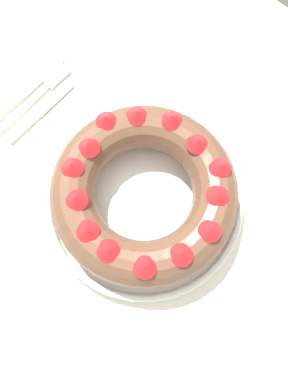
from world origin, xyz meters
name	(u,v)px	position (x,y,z in m)	size (l,w,h in m)	color
ground_plane	(141,255)	(0.00, 0.00, 0.00)	(8.00, 8.00, 0.00)	#4C4742
dining_table	(138,214)	(0.00, 0.00, 0.68)	(1.52, 1.02, 0.76)	silver
serving_dish	(144,200)	(0.01, 0.01, 0.78)	(0.33, 0.33, 0.03)	white
bundt_cake	(144,192)	(0.01, 0.01, 0.83)	(0.30, 0.30, 0.08)	brown
fork	(38,95)	(-0.28, 0.03, 0.77)	(0.02, 0.19, 0.01)	white
serving_knife	(18,98)	(-0.30, 0.01, 0.77)	(0.02, 0.20, 0.01)	white
cake_knife	(36,115)	(-0.25, 0.00, 0.77)	(0.02, 0.16, 0.01)	white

